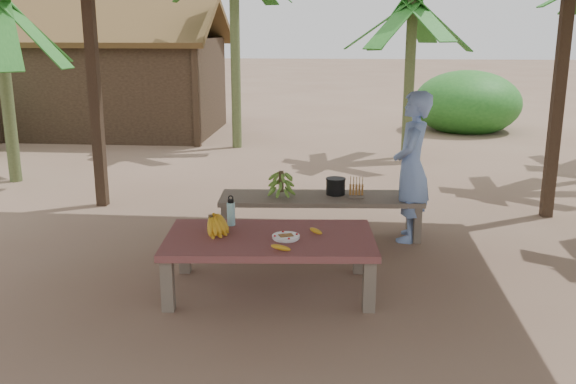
# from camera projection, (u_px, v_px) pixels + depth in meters

# --- Properties ---
(ground) EXTENTS (80.00, 80.00, 0.00)m
(ground) POSITION_uv_depth(u_px,v_px,m) (307.00, 280.00, 5.89)
(ground) COLOR brown
(ground) RESTS_ON ground
(work_table) EXTENTS (1.88, 1.14, 0.50)m
(work_table) POSITION_uv_depth(u_px,v_px,m) (270.00, 243.00, 5.56)
(work_table) COLOR brown
(work_table) RESTS_ON ground
(bench) EXTENTS (2.24, 0.75, 0.45)m
(bench) POSITION_uv_depth(u_px,v_px,m) (321.00, 201.00, 7.05)
(bench) COLOR brown
(bench) RESTS_ON ground
(ripe_banana_bunch) EXTENTS (0.33, 0.28, 0.19)m
(ripe_banana_bunch) POSITION_uv_depth(u_px,v_px,m) (211.00, 223.00, 5.59)
(ripe_banana_bunch) COLOR gold
(ripe_banana_bunch) RESTS_ON work_table
(plate) EXTENTS (0.24, 0.24, 0.04)m
(plate) POSITION_uv_depth(u_px,v_px,m) (286.00, 237.00, 5.47)
(plate) COLOR white
(plate) RESTS_ON work_table
(loose_banana_front) EXTENTS (0.17, 0.06, 0.04)m
(loose_banana_front) POSITION_uv_depth(u_px,v_px,m) (281.00, 248.00, 5.20)
(loose_banana_front) COLOR gold
(loose_banana_front) RESTS_ON work_table
(loose_banana_side) EXTENTS (0.14, 0.11, 0.04)m
(loose_banana_side) POSITION_uv_depth(u_px,v_px,m) (316.00, 231.00, 5.62)
(loose_banana_side) COLOR gold
(loose_banana_side) RESTS_ON work_table
(water_flask) EXTENTS (0.07, 0.07, 0.28)m
(water_flask) POSITION_uv_depth(u_px,v_px,m) (231.00, 213.00, 5.83)
(water_flask) COLOR #3BAEB9
(water_flask) RESTS_ON work_table
(green_banana_stalk) EXTENTS (0.28, 0.28, 0.30)m
(green_banana_stalk) POSITION_uv_depth(u_px,v_px,m) (281.00, 183.00, 7.00)
(green_banana_stalk) COLOR #598C2D
(green_banana_stalk) RESTS_ON bench
(cooking_pot) EXTENTS (0.21, 0.21, 0.18)m
(cooking_pot) POSITION_uv_depth(u_px,v_px,m) (336.00, 187.00, 7.09)
(cooking_pot) COLOR black
(cooking_pot) RESTS_ON bench
(skewer_rack) EXTENTS (0.19, 0.09, 0.24)m
(skewer_rack) POSITION_uv_depth(u_px,v_px,m) (356.00, 187.00, 6.95)
(skewer_rack) COLOR #A57F47
(skewer_rack) RESTS_ON bench
(woman) EXTENTS (0.50, 0.66, 1.61)m
(woman) POSITION_uv_depth(u_px,v_px,m) (412.00, 167.00, 6.82)
(woman) COLOR #6C8BCC
(woman) RESTS_ON ground
(hut) EXTENTS (4.40, 3.43, 2.85)m
(hut) POSITION_uv_depth(u_px,v_px,m) (120.00, 81.00, 13.71)
(hut) COLOR black
(hut) RESTS_ON ground
(banana_plant_n) EXTENTS (1.80, 1.80, 2.87)m
(banana_plant_n) POSITION_uv_depth(u_px,v_px,m) (412.00, 18.00, 10.76)
(banana_plant_n) COLOR #596638
(banana_plant_n) RESTS_ON ground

